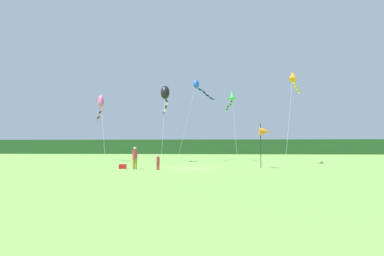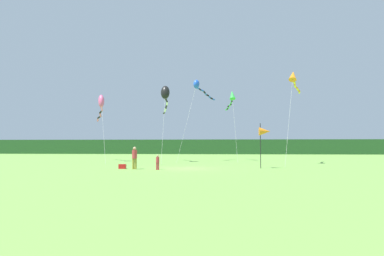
# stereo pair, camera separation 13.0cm
# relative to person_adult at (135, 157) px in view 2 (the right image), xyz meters

# --- Properties ---
(ground_plane) EXTENTS (120.00, 120.00, 0.00)m
(ground_plane) POSITION_rel_person_adult_xyz_m (4.00, 1.07, -0.98)
(ground_plane) COLOR #6B9E42
(distant_treeline) EXTENTS (108.00, 2.39, 3.24)m
(distant_treeline) POSITION_rel_person_adult_xyz_m (4.00, 46.07, 0.64)
(distant_treeline) COLOR #234C23
(distant_treeline) RESTS_ON ground
(person_adult) EXTENTS (0.39, 0.39, 1.76)m
(person_adult) POSITION_rel_person_adult_xyz_m (0.00, 0.00, 0.00)
(person_adult) COLOR olive
(person_adult) RESTS_ON ground
(person_child) EXTENTS (0.25, 0.25, 1.15)m
(person_child) POSITION_rel_person_adult_xyz_m (1.95, -0.55, -0.34)
(person_child) COLOR #B23338
(person_child) RESTS_ON ground
(cooler_box) EXTENTS (0.56, 0.32, 0.37)m
(cooler_box) POSITION_rel_person_adult_xyz_m (-1.08, 0.36, -0.80)
(cooler_box) COLOR red
(cooler_box) RESTS_ON ground
(banner_flag_pole) EXTENTS (0.90, 0.70, 3.69)m
(banner_flag_pole) POSITION_rel_person_adult_xyz_m (10.40, 1.76, 2.01)
(banner_flag_pole) COLOR black
(banner_flag_pole) RESTS_ON ground
(kite_green) EXTENTS (1.20, 7.36, 8.82)m
(kite_green) POSITION_rel_person_adult_xyz_m (8.36, 15.05, 6.94)
(kite_green) COLOR #B2B2B2
(kite_green) RESTS_ON ground
(kite_black) EXTENTS (1.58, 9.18, 8.80)m
(kite_black) POSITION_rel_person_adult_xyz_m (0.65, 10.76, 6.74)
(kite_black) COLOR #B2B2B2
(kite_black) RESTS_ON ground
(kite_blue) EXTENTS (4.19, 7.58, 10.03)m
(kite_blue) POSITION_rel_person_adult_xyz_m (4.25, 14.01, 8.19)
(kite_blue) COLOR #B2B2B2
(kite_blue) RESTS_ON ground
(kite_orange) EXTENTS (3.47, 7.92, 9.56)m
(kite_orange) POSITION_rel_person_adult_xyz_m (14.32, 7.96, 7.75)
(kite_orange) COLOR #B2B2B2
(kite_orange) RESTS_ON ground
(kite_rainbow) EXTENTS (4.43, 8.86, 8.03)m
(kite_rainbow) POSITION_rel_person_adult_xyz_m (-7.21, 11.68, 5.89)
(kite_rainbow) COLOR #B2B2B2
(kite_rainbow) RESTS_ON ground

